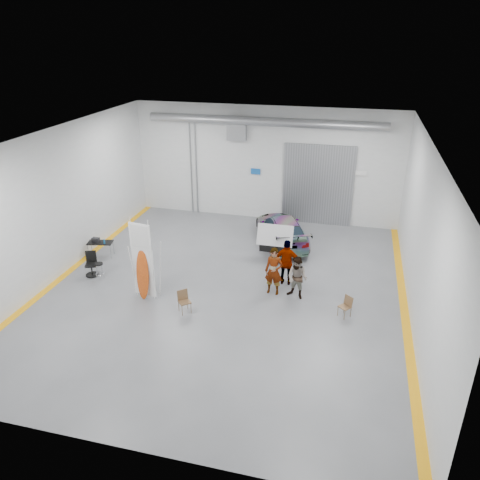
% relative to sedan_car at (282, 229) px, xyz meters
% --- Properties ---
extents(ground, '(16.00, 16.00, 0.00)m').
position_rel_sedan_car_xyz_m(ground, '(-1.46, -5.07, -0.67)').
color(ground, '#5C5E64').
rests_on(ground, ground).
extents(room_shell, '(14.02, 16.18, 6.01)m').
position_rel_sedan_car_xyz_m(room_shell, '(-1.22, -2.85, 3.40)').
color(room_shell, silver).
rests_on(room_shell, ground).
extents(sedan_car, '(3.54, 5.02, 1.35)m').
position_rel_sedan_car_xyz_m(sedan_car, '(0.00, 0.00, 0.00)').
color(sedan_car, white).
rests_on(sedan_car, ground).
extents(person_a, '(0.73, 0.51, 1.92)m').
position_rel_sedan_car_xyz_m(person_a, '(0.47, -4.81, 0.29)').
color(person_a, '#875B49').
rests_on(person_a, ground).
extents(person_b, '(1.00, 0.88, 1.71)m').
position_rel_sedan_car_xyz_m(person_b, '(1.40, -4.92, 0.18)').
color(person_b, teal).
rests_on(person_b, ground).
extents(person_c, '(1.12, 0.47, 1.92)m').
position_rel_sedan_car_xyz_m(person_c, '(0.84, -3.96, 0.29)').
color(person_c, '#984A32').
rests_on(person_c, ground).
extents(surfboard_display, '(0.92, 0.34, 3.28)m').
position_rel_sedan_car_xyz_m(surfboard_display, '(-4.21, -6.38, 0.65)').
color(surfboard_display, white).
rests_on(surfboard_display, ground).
extents(folding_chair_near, '(0.55, 0.62, 0.84)m').
position_rel_sedan_car_xyz_m(folding_chair_near, '(-2.41, -6.94, -0.41)').
color(folding_chair_near, brown).
rests_on(folding_chair_near, ground).
extents(folding_chair_far, '(0.52, 0.58, 0.79)m').
position_rel_sedan_car_xyz_m(folding_chair_far, '(3.24, -5.81, -0.43)').
color(folding_chair_far, brown).
rests_on(folding_chair_far, ground).
extents(shop_stool, '(0.36, 0.36, 0.70)m').
position_rel_sedan_car_xyz_m(shop_stool, '(-6.70, -5.42, -0.33)').
color(shop_stool, black).
rests_on(shop_stool, ground).
extents(work_table, '(1.20, 0.78, 0.90)m').
position_rel_sedan_car_xyz_m(work_table, '(-7.77, -3.52, 0.02)').
color(work_table, gray).
rests_on(work_table, ground).
extents(office_chair, '(0.58, 0.61, 1.03)m').
position_rel_sedan_car_xyz_m(office_chair, '(-7.16, -5.21, -0.22)').
color(office_chair, black).
rests_on(office_chair, ground).
extents(trunk_lid, '(1.57, 0.95, 0.04)m').
position_rel_sedan_car_xyz_m(trunk_lid, '(-0.00, -2.07, 0.69)').
color(trunk_lid, silver).
rests_on(trunk_lid, sedan_car).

